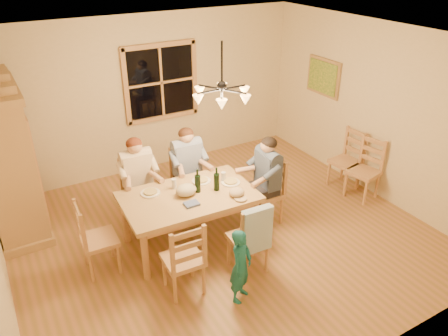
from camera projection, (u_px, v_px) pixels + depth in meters
floor at (222, 234)px, 6.21m from camera, size 5.50×5.50×0.00m
ceiling at (222, 41)px, 4.96m from camera, size 5.50×5.00×0.02m
wall_back at (150, 95)px, 7.51m from camera, size 5.50×0.02×2.70m
wall_right at (375, 111)px, 6.80m from camera, size 0.02×5.00×2.70m
window at (161, 82)px, 7.48m from camera, size 1.30×0.06×1.30m
painting at (323, 77)px, 7.59m from camera, size 0.06×0.78×0.64m
chandelier at (222, 93)px, 5.25m from camera, size 0.77×0.68×0.71m
armoire at (8, 162)px, 5.89m from camera, size 0.66×1.40×2.30m
dining_table at (189, 202)px, 5.75m from camera, size 1.78×1.13×0.76m
chair_far_left at (140, 203)px, 6.38m from camera, size 0.46×0.44×0.99m
chair_far_right at (189, 191)px, 6.69m from camera, size 0.46×0.44×0.99m
chair_near_left at (184, 269)px, 5.09m from camera, size 0.46×0.44×0.99m
chair_near_right at (248, 248)px, 5.45m from camera, size 0.46×0.44×0.99m
chair_end_left at (101, 249)px, 5.42m from camera, size 0.44×0.46×0.99m
chair_end_right at (265, 202)px, 6.40m from camera, size 0.44×0.46×0.99m
adult_woman at (137, 171)px, 6.13m from camera, size 0.41×0.44×0.87m
adult_plaid_man at (187, 159)px, 6.44m from camera, size 0.41×0.44×0.87m
adult_slate_man at (267, 170)px, 6.15m from camera, size 0.44×0.41×0.87m
towel at (257, 230)px, 5.11m from camera, size 0.38×0.12×0.58m
wine_bottle_a at (198, 181)px, 5.70m from camera, size 0.08×0.08×0.33m
wine_bottle_b at (217, 179)px, 5.74m from camera, size 0.08×0.08×0.33m
plate_woman at (150, 193)px, 5.73m from camera, size 0.26×0.26×0.02m
plate_plaid at (201, 181)px, 6.01m from camera, size 0.26×0.26×0.02m
plate_slate at (231, 182)px, 5.98m from camera, size 0.26×0.26×0.02m
wine_glass_a at (174, 184)px, 5.82m from camera, size 0.06×0.06×0.14m
wine_glass_b at (223, 177)px, 5.99m from camera, size 0.06×0.06×0.14m
cap at (237, 192)px, 5.66m from camera, size 0.20×0.20×0.11m
napkin at (192, 204)px, 5.48m from camera, size 0.19×0.15×0.03m
cloth_bundle at (186, 190)px, 5.66m from camera, size 0.28×0.22×0.15m
child at (241, 266)px, 4.90m from camera, size 0.41×0.38×0.94m
chair_spare_front at (344, 170)px, 7.29m from camera, size 0.46×0.48×0.99m
chair_spare_back at (362, 180)px, 6.98m from camera, size 0.50×0.52×0.99m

